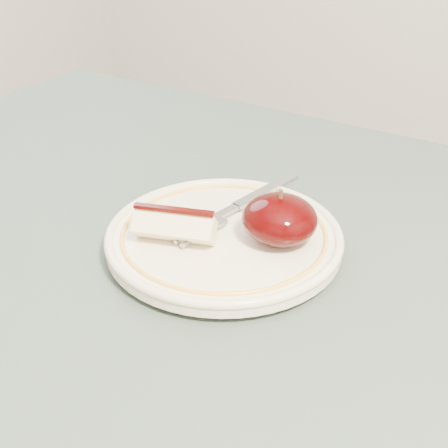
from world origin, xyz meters
The scene contains 5 objects.
table centered at (0.00, 0.00, 0.66)m, with size 0.90×0.90×0.75m.
plate centered at (0.07, 0.09, 0.76)m, with size 0.22×0.22×0.02m.
apple_half centered at (0.11, 0.11, 0.79)m, with size 0.07×0.07×0.05m.
apple_wedge centered at (0.04, 0.06, 0.78)m, with size 0.08×0.05×0.04m.
fork centered at (0.05, 0.13, 0.77)m, with size 0.05×0.18×0.00m.
Camera 1 is at (0.32, -0.33, 1.07)m, focal length 50.00 mm.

